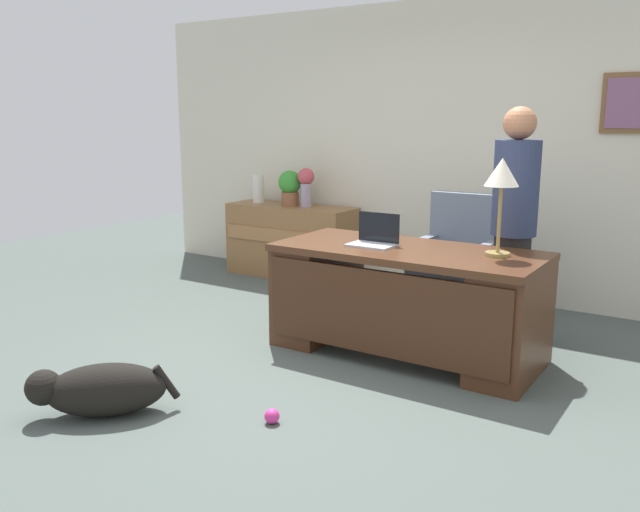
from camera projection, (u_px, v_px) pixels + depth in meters
ground_plane at (299, 378)px, 4.28m from camera, size 12.00×12.00×0.00m
back_wall at (459, 150)px, 6.13m from camera, size 7.00×0.16×2.70m
desk at (405, 298)px, 4.62m from camera, size 1.84×0.83×0.76m
credenza at (291, 241)px, 6.93m from camera, size 1.38×0.50×0.75m
armchair at (457, 264)px, 5.40m from camera, size 0.60×0.59×1.04m
person_standing at (514, 226)px, 4.72m from camera, size 0.32×0.32×1.72m
dog_lying at (100, 389)px, 3.72m from camera, size 0.69×0.68×0.30m
laptop at (375, 237)px, 4.67m from camera, size 0.32×0.22×0.22m
desk_lamp at (502, 179)px, 4.22m from camera, size 0.22×0.22×0.64m
vase_with_flowers at (306, 184)px, 6.71m from camera, size 0.17×0.17×0.39m
vase_empty at (258, 188)px, 7.05m from camera, size 0.12×0.12×0.30m
potted_plant at (290, 186)px, 6.82m from camera, size 0.24×0.24×0.36m
dog_toy_ball at (272, 416)px, 3.64m from camera, size 0.08×0.08×0.08m
dog_toy_plush at (102, 389)px, 4.05m from camera, size 0.13×0.15×0.05m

